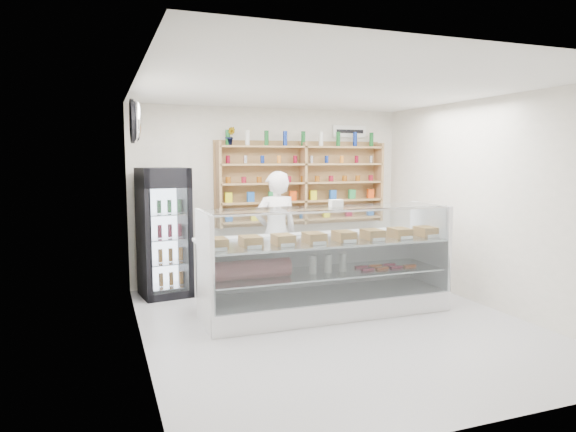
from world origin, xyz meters
name	(u,v)px	position (x,y,z in m)	size (l,w,h in m)	color
room	(338,209)	(0.00, 0.00, 1.40)	(5.00, 5.00, 5.00)	#B1B1B6
display_counter	(325,285)	(0.06, 0.48, 0.37)	(3.18, 0.95, 1.38)	white
shop_worker	(276,233)	(-0.23, 1.58, 0.91)	(0.66, 0.43, 1.81)	silver
drinks_cooler	(164,232)	(-1.77, 2.08, 0.94)	(0.75, 0.74, 1.86)	black
wall_shelving	(303,183)	(0.50, 2.34, 1.59)	(2.84, 0.28, 1.33)	#A3754D
potted_plant	(230,136)	(-0.71, 2.34, 2.34)	(0.15, 0.12, 0.28)	#1E6626
security_mirror	(136,121)	(-2.17, 1.20, 2.45)	(0.15, 0.50, 0.50)	silver
wall_sign	(350,131)	(1.40, 2.47, 2.45)	(0.62, 0.03, 0.20)	white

